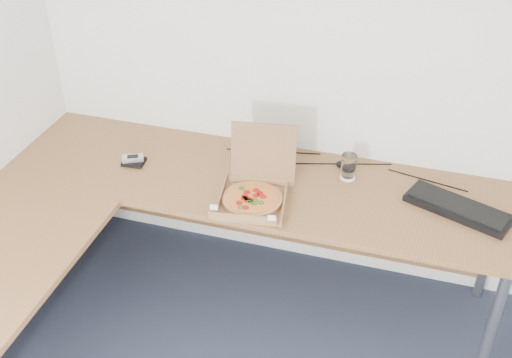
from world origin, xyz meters
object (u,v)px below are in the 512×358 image
(drinking_glass, at_px, (348,167))
(wallet, at_px, (134,162))
(pizza_box, at_px, (254,194))
(keyboard, at_px, (458,208))
(desk, at_px, (158,224))

(drinking_glass, height_order, wallet, drinking_glass)
(pizza_box, height_order, drinking_glass, pizza_box)
(drinking_glass, xyz_separation_m, wallet, (-1.07, -0.18, -0.06))
(pizza_box, xyz_separation_m, drinking_glass, (0.39, 0.32, 0.03))
(pizza_box, height_order, keyboard, pizza_box)
(pizza_box, xyz_separation_m, keyboard, (0.92, 0.20, -0.02))
(keyboard, distance_m, wallet, 1.61)
(wallet, bearing_deg, pizza_box, -16.25)
(pizza_box, relative_size, keyboard, 0.76)
(pizza_box, bearing_deg, desk, -155.18)
(pizza_box, xyz_separation_m, wallet, (-0.68, 0.13, -0.03))
(drinking_glass, xyz_separation_m, keyboard, (0.53, -0.12, -0.05))
(drinking_glass, bearing_deg, desk, -143.38)
(desk, distance_m, pizza_box, 0.46)
(pizza_box, bearing_deg, wallet, 159.90)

